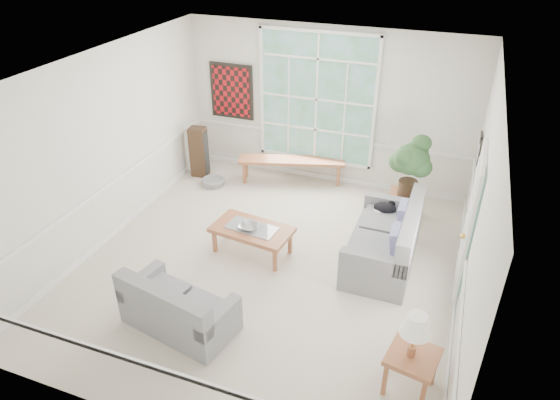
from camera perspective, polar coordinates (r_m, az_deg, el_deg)
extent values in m
cube|color=beige|center=(7.75, -1.22, -7.32)|extent=(5.50, 6.00, 0.01)
cube|color=white|center=(6.36, -1.52, 14.59)|extent=(5.50, 6.00, 0.02)
cube|color=silver|center=(9.54, 5.42, 10.49)|extent=(5.50, 0.02, 3.00)
cube|color=silver|center=(4.79, -15.11, -13.48)|extent=(5.50, 0.02, 3.00)
cube|color=silver|center=(8.25, -19.48, 5.55)|extent=(0.02, 6.00, 3.00)
cube|color=silver|center=(6.55, 21.62, -1.56)|extent=(0.02, 6.00, 3.00)
cube|color=white|center=(9.50, 4.22, 11.43)|extent=(2.30, 0.08, 2.40)
cube|color=white|center=(7.29, 20.78, -2.15)|extent=(0.08, 0.90, 2.10)
cube|color=white|center=(6.70, 20.71, -4.17)|extent=(0.08, 0.26, 1.90)
cube|color=#590D10|center=(10.11, -5.56, 12.25)|extent=(0.90, 0.06, 1.10)
cube|color=black|center=(8.09, 21.75, 4.99)|extent=(0.04, 0.26, 0.32)
cube|color=black|center=(8.46, 21.82, 6.07)|extent=(0.04, 0.26, 0.32)
cube|color=gray|center=(7.67, 11.78, -3.94)|extent=(0.94, 1.81, 0.98)
cube|color=gray|center=(6.62, -11.48, -11.36)|extent=(1.57, 1.02, 0.79)
cube|color=#9A5938|center=(7.86, -3.19, -4.59)|extent=(1.30, 0.81, 0.46)
imported|color=#98989D|center=(7.69, -3.63, -3.03)|extent=(0.36, 0.36, 0.09)
cube|color=#9A5938|center=(9.89, 1.32, 3.41)|extent=(2.10, 0.99, 0.48)
cube|color=#9A5938|center=(9.01, 13.89, -0.50)|extent=(0.55, 0.55, 0.48)
cube|color=#9A5938|center=(6.06, 14.66, -18.46)|extent=(0.62, 0.62, 0.54)
cylinder|color=slate|center=(9.92, -7.65, 2.09)|extent=(0.55, 0.55, 0.14)
cube|color=#372416|center=(10.14, -9.25, 5.44)|extent=(0.34, 0.28, 1.03)
ellipsoid|color=black|center=(8.16, 11.92, -0.85)|extent=(0.39, 0.29, 0.17)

